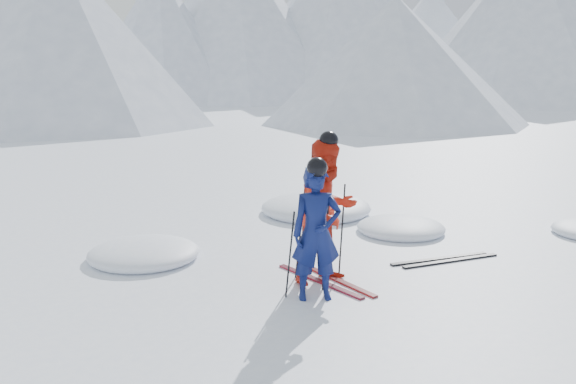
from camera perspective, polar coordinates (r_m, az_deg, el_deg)
name	(u,v)px	position (r m, az deg, el deg)	size (l,w,h in m)	color
ground	(411,257)	(9.80, 11.45, -6.01)	(160.00, 160.00, 0.00)	white
mountain_range	(200,11)	(44.57, -8.27, 16.42)	(106.15, 62.94, 15.53)	#B2BCD1
skier_blue	(316,234)	(7.72, 2.68, -3.90)	(0.63, 0.41, 1.73)	#0D164E
skier_red	(328,212)	(8.33, 3.74, -1.85)	(0.97, 0.75, 1.99)	red
pole_blue_left	(290,255)	(7.82, 0.19, -5.89)	(0.02, 0.02, 1.15)	black
pole_blue_right	(325,248)	(8.12, 3.52, -5.24)	(0.02, 0.02, 1.15)	black
pole_red_left	(300,233)	(8.51, 1.15, -3.84)	(0.02, 0.02, 1.32)	black
pole_red_right	(342,230)	(8.67, 5.07, -3.59)	(0.02, 0.02, 1.32)	black
ski_worn_left	(319,281)	(8.56, 2.93, -8.31)	(0.09, 1.70, 0.03)	black
ski_worn_right	(335,279)	(8.66, 4.38, -8.09)	(0.09, 1.70, 0.03)	black
ski_loose_a	(439,259)	(9.77, 13.99, -6.08)	(0.09, 1.70, 0.03)	black
ski_loose_b	(451,261)	(9.72, 14.99, -6.24)	(0.09, 1.70, 0.03)	black
snow_lumps	(328,227)	(11.40, 3.73, -3.29)	(9.18, 5.13, 0.49)	white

